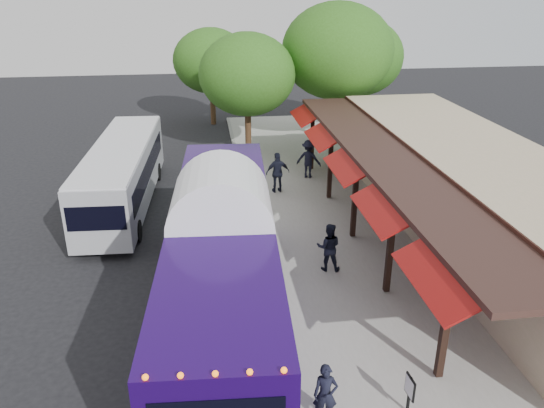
{
  "coord_description": "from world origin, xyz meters",
  "views": [
    {
      "loc": [
        -1.82,
        -14.0,
        9.51
      ],
      "look_at": [
        0.58,
        3.87,
        1.8
      ],
      "focal_mm": 35.0,
      "sensor_mm": 36.0,
      "label": 1
    }
  ],
  "objects_px": {
    "sign_board": "(410,389)",
    "city_bus": "(123,173)",
    "ped_b": "(329,247)",
    "ped_c": "(278,172)",
    "ped_a": "(325,394)",
    "ped_d": "(309,159)",
    "coach_bus": "(223,266)"
  },
  "relations": [
    {
      "from": "ped_b",
      "to": "ped_c",
      "type": "relative_size",
      "value": 0.9
    },
    {
      "from": "city_bus",
      "to": "sign_board",
      "type": "distance_m",
      "value": 15.98
    },
    {
      "from": "city_bus",
      "to": "ped_a",
      "type": "xyz_separation_m",
      "value": [
        6.03,
        -13.81,
        -0.66
      ]
    },
    {
      "from": "coach_bus",
      "to": "ped_d",
      "type": "xyz_separation_m",
      "value": [
        4.85,
        12.1,
        -1.06
      ]
    },
    {
      "from": "ped_b",
      "to": "ped_d",
      "type": "xyz_separation_m",
      "value": [
        1.15,
        9.23,
        0.11
      ]
    },
    {
      "from": "city_bus",
      "to": "ped_d",
      "type": "height_order",
      "value": "city_bus"
    },
    {
      "from": "coach_bus",
      "to": "ped_c",
      "type": "xyz_separation_m",
      "value": [
        3.01,
        10.33,
        -1.07
      ]
    },
    {
      "from": "ped_d",
      "to": "city_bus",
      "type": "bearing_deg",
      "value": 38.43
    },
    {
      "from": "ped_b",
      "to": "city_bus",
      "type": "bearing_deg",
      "value": -29.56
    },
    {
      "from": "ped_c",
      "to": "ped_d",
      "type": "bearing_deg",
      "value": -142.94
    },
    {
      "from": "ped_a",
      "to": "ped_c",
      "type": "height_order",
      "value": "ped_c"
    },
    {
      "from": "city_bus",
      "to": "sign_board",
      "type": "xyz_separation_m",
      "value": [
        8.02,
        -13.81,
        -0.74
      ]
    },
    {
      "from": "sign_board",
      "to": "ped_a",
      "type": "bearing_deg",
      "value": 175.95
    },
    {
      "from": "coach_bus",
      "to": "ped_b",
      "type": "relative_size",
      "value": 7.42
    },
    {
      "from": "city_bus",
      "to": "ped_c",
      "type": "xyz_separation_m",
      "value": [
        7.0,
        0.35,
        -0.46
      ]
    },
    {
      "from": "city_bus",
      "to": "ped_a",
      "type": "relative_size",
      "value": 7.04
    },
    {
      "from": "ped_b",
      "to": "ped_c",
      "type": "distance_m",
      "value": 7.49
    },
    {
      "from": "ped_a",
      "to": "ped_c",
      "type": "xyz_separation_m",
      "value": [
        0.96,
        14.16,
        0.21
      ]
    },
    {
      "from": "sign_board",
      "to": "city_bus",
      "type": "bearing_deg",
      "value": 116.09
    },
    {
      "from": "city_bus",
      "to": "ped_d",
      "type": "xyz_separation_m",
      "value": [
        8.83,
        2.13,
        -0.45
      ]
    },
    {
      "from": "ped_b",
      "to": "ped_d",
      "type": "bearing_deg",
      "value": -83.9
    },
    {
      "from": "coach_bus",
      "to": "city_bus",
      "type": "xyz_separation_m",
      "value": [
        -3.98,
        9.98,
        -0.61
      ]
    },
    {
      "from": "city_bus",
      "to": "ped_c",
      "type": "relative_size",
      "value": 5.54
    },
    {
      "from": "city_bus",
      "to": "ped_b",
      "type": "height_order",
      "value": "city_bus"
    },
    {
      "from": "city_bus",
      "to": "ped_c",
      "type": "bearing_deg",
      "value": 5.74
    },
    {
      "from": "coach_bus",
      "to": "city_bus",
      "type": "relative_size",
      "value": 1.2
    },
    {
      "from": "coach_bus",
      "to": "ped_b",
      "type": "xyz_separation_m",
      "value": [
        3.7,
        2.87,
        -1.17
      ]
    },
    {
      "from": "city_bus",
      "to": "ped_b",
      "type": "bearing_deg",
      "value": -39.87
    },
    {
      "from": "coach_bus",
      "to": "ped_c",
      "type": "distance_m",
      "value": 10.81
    },
    {
      "from": "ped_b",
      "to": "sign_board",
      "type": "xyz_separation_m",
      "value": [
        0.33,
        -6.71,
        -0.19
      ]
    },
    {
      "from": "coach_bus",
      "to": "sign_board",
      "type": "height_order",
      "value": "coach_bus"
    },
    {
      "from": "ped_b",
      "to": "ped_c",
      "type": "height_order",
      "value": "ped_c"
    }
  ]
}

